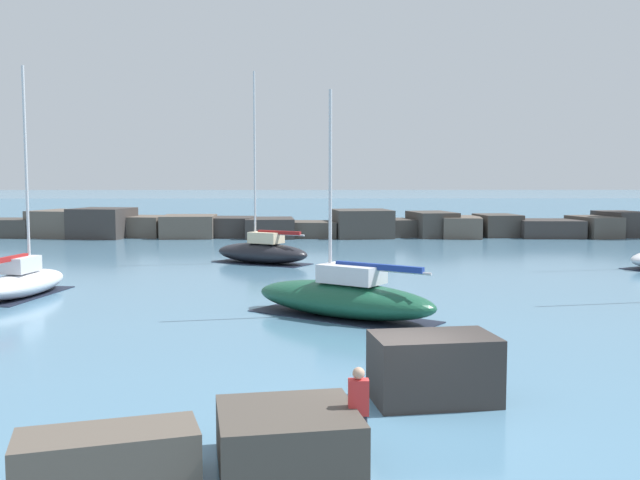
{
  "coord_description": "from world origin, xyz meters",
  "views": [
    {
      "loc": [
        -1.92,
        -14.76,
        4.94
      ],
      "look_at": [
        -1.29,
        27.44,
        1.3
      ],
      "focal_mm": 40.0,
      "sensor_mm": 36.0,
      "label": 1
    }
  ],
  "objects_px": {
    "sailboat_moored_0": "(344,297)",
    "sailboat_moored_2": "(262,251)",
    "sailboat_moored_3": "(24,281)",
    "person_on_rocks": "(358,408)"
  },
  "relations": [
    {
      "from": "sailboat_moored_0",
      "to": "sailboat_moored_3",
      "type": "height_order",
      "value": "sailboat_moored_3"
    },
    {
      "from": "sailboat_moored_2",
      "to": "person_on_rocks",
      "type": "relative_size",
      "value": 6.72
    },
    {
      "from": "sailboat_moored_0",
      "to": "sailboat_moored_2",
      "type": "bearing_deg",
      "value": 103.73
    },
    {
      "from": "sailboat_moored_3",
      "to": "person_on_rocks",
      "type": "distance_m",
      "value": 21.89
    },
    {
      "from": "sailboat_moored_2",
      "to": "sailboat_moored_3",
      "type": "xyz_separation_m",
      "value": [
        -9.26,
        -11.56,
        -0.06
      ]
    },
    {
      "from": "sailboat_moored_2",
      "to": "person_on_rocks",
      "type": "height_order",
      "value": "sailboat_moored_2"
    },
    {
      "from": "sailboat_moored_0",
      "to": "sailboat_moored_2",
      "type": "height_order",
      "value": "sailboat_moored_2"
    },
    {
      "from": "sailboat_moored_0",
      "to": "sailboat_moored_3",
      "type": "distance_m",
      "value": 14.06
    },
    {
      "from": "sailboat_moored_3",
      "to": "person_on_rocks",
      "type": "height_order",
      "value": "sailboat_moored_3"
    },
    {
      "from": "sailboat_moored_2",
      "to": "person_on_rocks",
      "type": "distance_m",
      "value": 29.49
    }
  ]
}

